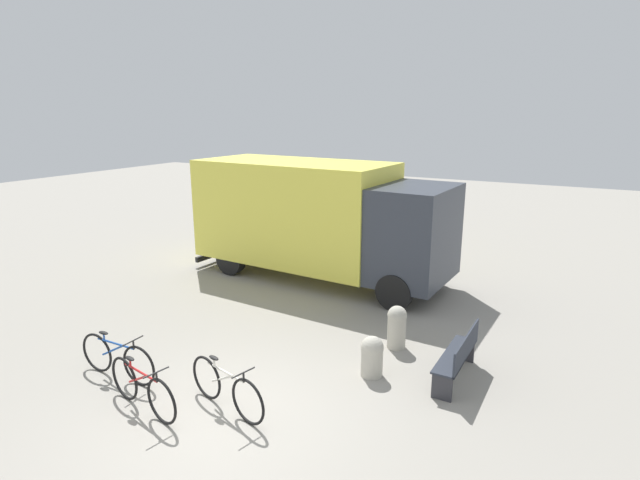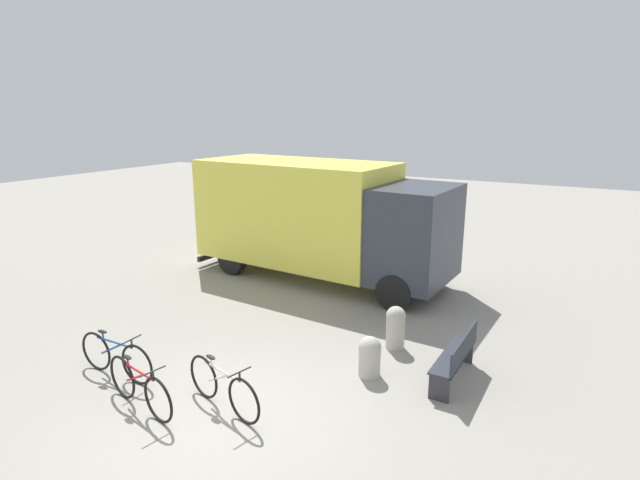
% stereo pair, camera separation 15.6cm
% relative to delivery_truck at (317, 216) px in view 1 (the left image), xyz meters
% --- Properties ---
extents(ground_plane, '(60.00, 60.00, 0.00)m').
position_rel_delivery_truck_xyz_m(ground_plane, '(1.99, -6.73, -1.79)').
color(ground_plane, gray).
extents(delivery_truck, '(7.52, 2.98, 3.28)m').
position_rel_delivery_truck_xyz_m(delivery_truck, '(0.00, 0.00, 0.00)').
color(delivery_truck, '#EAE04C').
rests_on(delivery_truck, ground).
extents(park_bench, '(0.44, 1.64, 0.89)m').
position_rel_delivery_truck_xyz_m(park_bench, '(4.95, -3.86, -1.31)').
color(park_bench, '#282D38').
rests_on(park_bench, ground).
extents(bicycle_near, '(1.80, 0.44, 0.84)m').
position_rel_delivery_truck_xyz_m(bicycle_near, '(-0.42, -6.66, -1.40)').
color(bicycle_near, black).
rests_on(bicycle_near, ground).
extents(bicycle_middle, '(1.77, 0.50, 0.84)m').
position_rel_delivery_truck_xyz_m(bicycle_middle, '(0.75, -7.17, -1.40)').
color(bicycle_middle, black).
rests_on(bicycle_middle, ground).
extents(bicycle_far, '(1.76, 0.56, 0.84)m').
position_rel_delivery_truck_xyz_m(bicycle_far, '(1.91, -6.53, -1.40)').
color(bicycle_far, black).
rests_on(bicycle_far, ground).
extents(bollard_near_bench, '(0.41, 0.41, 0.76)m').
position_rel_delivery_truck_xyz_m(bollard_near_bench, '(3.54, -4.44, -1.39)').
color(bollard_near_bench, '#B2AD9E').
rests_on(bollard_near_bench, ground).
extents(bollard_far_bench, '(0.39, 0.39, 0.89)m').
position_rel_delivery_truck_xyz_m(bollard_far_bench, '(3.55, -3.18, -1.32)').
color(bollard_far_bench, '#B2AD9E').
rests_on(bollard_far_bench, ground).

